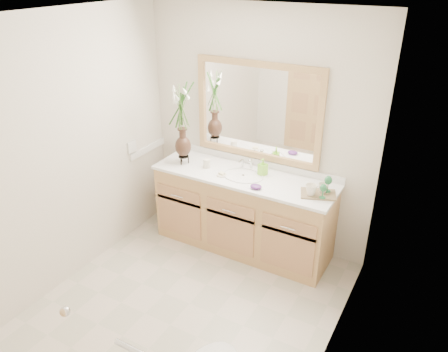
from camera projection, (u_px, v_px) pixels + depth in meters
The scene contains 22 objects.
floor at pixel (190, 304), 3.85m from camera, with size 2.60×2.60×0.00m, color beige.
ceiling at pixel (176, 15), 2.79m from camera, with size 2.40×2.60×0.02m, color white.
wall_back at pixel (258, 131), 4.33m from camera, with size 2.40×0.02×2.40m, color beige.
wall_front at pixel (45, 280), 2.30m from camera, with size 2.40×0.02×2.40m, color beige.
wall_left at pixel (71, 152), 3.85m from camera, with size 0.02×2.60×2.40m, color beige.
wall_right at pixel (340, 225), 2.79m from camera, with size 0.02×2.60×2.40m, color beige.
vanity at pixel (243, 213), 4.46m from camera, with size 1.80×0.55×0.80m.
counter at pixel (244, 177), 4.28m from camera, with size 1.84×0.57×0.03m, color white.
sink at pixel (243, 181), 4.28m from camera, with size 0.38×0.34×0.23m.
mirror at pixel (258, 111), 4.22m from camera, with size 1.32×0.04×0.97m.
switch_plate at pixel (132, 147), 4.53m from camera, with size 0.02×0.12×0.12m, color white.
door at pixel (18, 289), 2.53m from camera, with size 0.80×0.03×2.00m, color tan.
flower_vase at pixel (182, 114), 4.29m from camera, with size 0.19×0.19×0.79m.
tumbler at pixel (207, 163), 4.41m from camera, with size 0.07×0.07×0.09m, color #EEE6CF.
soap_dish at pixel (222, 175), 4.26m from camera, with size 0.10×0.10×0.03m.
soap_bottle at pixel (263, 168), 4.25m from camera, with size 0.07×0.07×0.15m, color #88E235.
purple_dish at pixel (256, 187), 4.01m from camera, with size 0.11×0.09×0.04m, color #53246D.
tray at pixel (318, 194), 3.91m from camera, with size 0.31×0.21×0.02m, color brown.
mug_left at pixel (311, 189), 3.86m from camera, with size 0.10×0.10×0.10m, color #EEE6CF.
mug_right at pixel (323, 188), 3.90m from camera, with size 0.09×0.09×0.09m, color #EEE6CF.
goblet_front at pixel (323, 189), 3.79m from camera, with size 0.06×0.06×0.13m.
goblet_back at pixel (328, 181), 3.89m from camera, with size 0.07×0.07×0.15m.
Camera 1 is at (1.72, -2.42, 2.71)m, focal length 35.00 mm.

